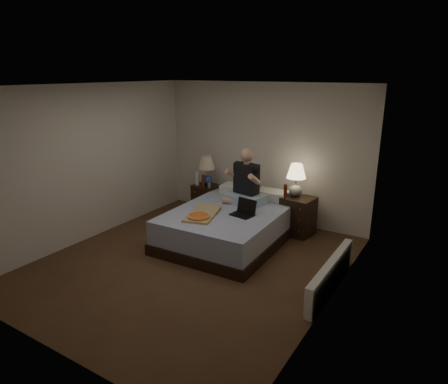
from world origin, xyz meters
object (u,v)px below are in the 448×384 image
Objects in this scene: nightstand_right at (298,216)px; water_bottle at (197,179)px; bed at (229,225)px; soda_can at (209,185)px; lamp_right at (296,180)px; beer_bottle_left at (203,181)px; beer_bottle_right at (285,191)px; lamp_left at (207,171)px; laptop at (242,208)px; person at (245,176)px; nightstand_left at (207,200)px; radiator at (330,275)px; pizza_box at (199,217)px.

water_bottle is at bearing -170.46° from nightstand_right.
soda_can is at bearing 138.26° from bed.
bed is 1.35m from lamp_right.
beer_bottle_right is at bearing 0.50° from beer_bottle_left.
laptop is (1.33, -1.00, -0.21)m from lamp_left.
nightstand_right is at bearing 40.75° from person.
laptop reaches higher than nightstand_left.
beer_bottle_right reaches higher than nightstand_right.
laptop is 1.72m from radiator.
soda_can is at bearing -174.14° from lamp_right.
radiator is at bearing -48.49° from nightstand_right.
nightstand_right is at bearing 4.28° from soda_can.
bed is 1.21m from nightstand_right.
water_bottle is 0.16× the size of radiator.
beer_bottle_left is 1.65m from beer_bottle_right.
lamp_right is at bearing 48.81° from bed.
soda_can is at bearing 6.06° from beer_bottle_left.
lamp_left reaches higher than water_bottle.
radiator is at bearing -53.74° from lamp_right.
pizza_box is at bearing -57.98° from beer_bottle_left.
nightstand_right is 1.16× the size of lamp_left.
nightstand_right is at bearing 44.49° from bed.
water_bottle is at bearing -139.92° from nightstand_left.
laptop is (-0.45, -1.03, -0.27)m from lamp_right.
nightstand_right is 2.82× the size of beer_bottle_left.
lamp_left is 1.78m from lamp_right.
lamp_right is 0.35× the size of radiator.
lamp_left is at bearing 152.57° from radiator.
pizza_box is at bearing -90.14° from person.
laptop is (-0.53, -1.00, 0.33)m from nightstand_right.
laptop is (1.48, -0.89, -0.05)m from water_bottle.
nightstand_right is 1.18m from laptop.
nightstand_left is at bearing 138.27° from bed.
water_bottle is at bearing 175.19° from person.
beer_bottle_right is at bearing 77.35° from laptop.
laptop reaches higher than nightstand_right.
water_bottle is (-2.02, -0.10, 0.39)m from nightstand_right.
lamp_left is 5.60× the size of soda_can.
water_bottle is at bearing -175.87° from lamp_right.
beer_bottle_right is 0.68× the size of laptop.
nightstand_right is 2.60× the size of water_bottle.
lamp_left is (0.01, 0.01, 0.57)m from nightstand_left.
water_bottle reaches higher than laptop.
bed is at bearing -40.63° from lamp_left.
nightstand_right is at bearing 39.66° from pizza_box.
lamp_right is 1.81m from pizza_box.
bed is at bearing -33.20° from nightstand_left.
beer_bottle_right is (0.64, 0.75, 0.49)m from bed.
person reaches higher than pizza_box.
pizza_box is at bearing -120.75° from beer_bottle_right.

